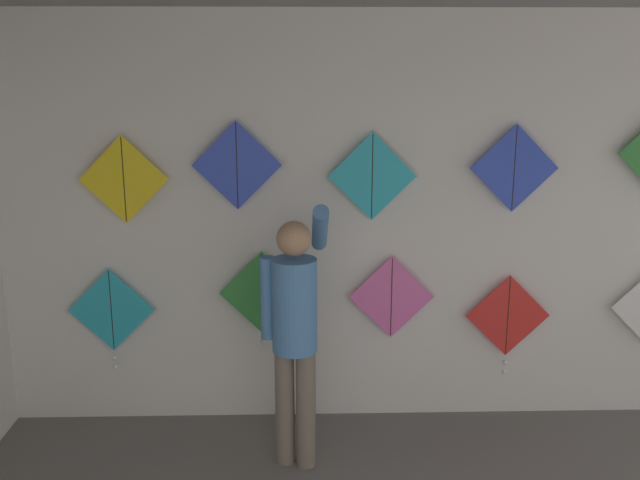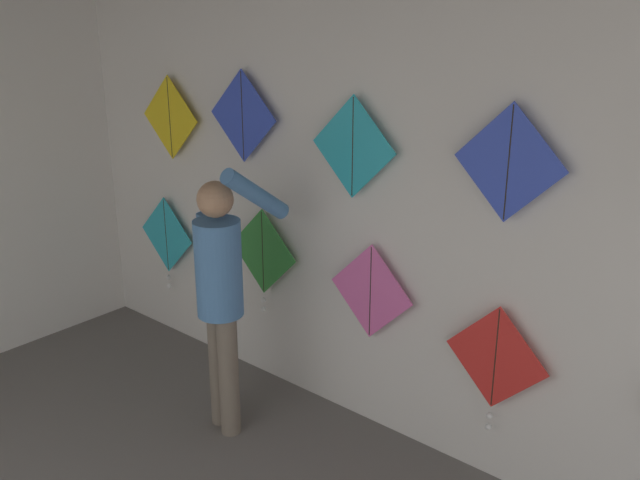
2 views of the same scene
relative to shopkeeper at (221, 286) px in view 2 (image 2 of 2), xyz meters
The scene contains 10 objects.
back_panel 1.01m from the shopkeeper, 46.96° to the left, with size 6.00×0.06×2.80m, color silver.
shopkeeper is the anchor object (origin of this frame).
kite_0 1.38m from the shopkeeper, 155.60° to the left, with size 0.58×0.04×0.72m.
kite_1 0.61m from the shopkeeper, 111.55° to the left, with size 0.58×0.04×0.72m.
kite_2 0.87m from the shopkeeper, 40.79° to the left, with size 0.58×0.01×0.58m.
kite_3 1.59m from the shopkeeper, 21.10° to the left, with size 0.58×0.04×0.72m.
kite_5 1.47m from the shopkeeper, 152.85° to the left, with size 0.58×0.01×0.58m.
kite_6 1.10m from the shopkeeper, 123.19° to the left, with size 0.58×0.01×0.58m.
kite_7 1.10m from the shopkeeper, 48.01° to the left, with size 0.58×0.01×0.58m.
kite_8 1.77m from the shopkeeper, 21.44° to the left, with size 0.58×0.01×0.58m.
Camera 2 is at (2.30, 0.94, 2.56)m, focal length 40.00 mm.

